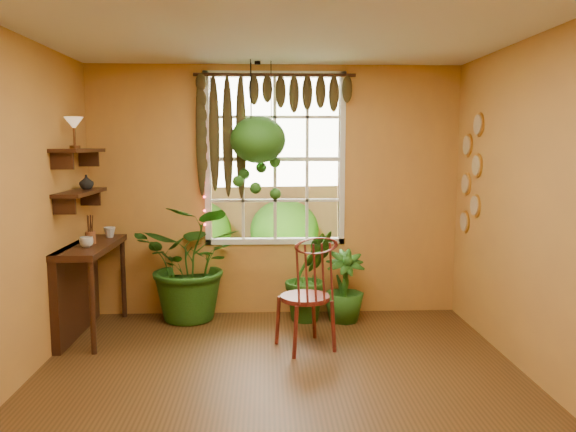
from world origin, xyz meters
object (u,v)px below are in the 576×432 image
at_px(windsor_chair, 307,312).
at_px(hanging_basket, 258,145).
at_px(potted_plant_left, 193,262).
at_px(counter_ledge, 81,279).
at_px(potted_plant_mid, 310,276).

relative_size(windsor_chair, hanging_basket, 0.85).
bearing_deg(hanging_basket, potted_plant_left, 179.06).
relative_size(counter_ledge, potted_plant_left, 0.96).
bearing_deg(potted_plant_left, hanging_basket, -0.94).
xyz_separation_m(counter_ledge, potted_plant_left, (1.04, 0.43, 0.07)).
relative_size(counter_ledge, windsor_chair, 0.99).
distance_m(counter_ledge, potted_plant_left, 1.13).
distance_m(potted_plant_left, potted_plant_mid, 1.24).
distance_m(windsor_chair, hanging_basket, 1.82).
xyz_separation_m(counter_ledge, windsor_chair, (2.17, -0.51, -0.20)).
relative_size(windsor_chair, potted_plant_mid, 1.25).
distance_m(windsor_chair, potted_plant_left, 1.49).
distance_m(counter_ledge, potted_plant_mid, 2.30).
distance_m(windsor_chair, potted_plant_mid, 0.87).
relative_size(counter_ledge, hanging_basket, 0.84).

